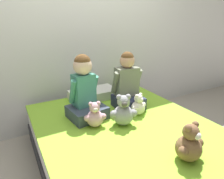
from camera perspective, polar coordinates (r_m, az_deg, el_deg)
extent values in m
plane|color=#B2A899|center=(2.24, 3.85, -20.47)|extent=(14.00, 14.00, 0.00)
cube|color=silver|center=(2.71, -8.78, 15.55)|extent=(8.00, 0.06, 2.50)
cube|color=#2D2D33|center=(2.17, 3.92, -18.42)|extent=(1.62, 1.97, 0.20)
cube|color=white|center=(2.05, 4.07, -13.70)|extent=(1.59, 1.93, 0.23)
cube|color=#8CC633|center=(1.98, 4.16, -10.62)|extent=(1.60, 1.95, 0.03)
cube|color=#384251|center=(2.10, -7.12, -6.40)|extent=(0.40, 0.36, 0.12)
cube|color=#3D8470|center=(2.05, -8.05, -0.16)|extent=(0.23, 0.18, 0.33)
sphere|color=beige|center=(1.98, -8.40, 6.73)|extent=(0.19, 0.19, 0.19)
sphere|color=brown|center=(1.97, -8.45, 7.65)|extent=(0.16, 0.16, 0.16)
cylinder|color=#3D8470|center=(2.00, -11.11, -0.65)|extent=(0.07, 0.15, 0.27)
cylinder|color=#3D8470|center=(2.10, -5.17, 0.72)|extent=(0.07, 0.15, 0.27)
cube|color=#282D47|center=(2.31, 4.63, -3.55)|extent=(0.32, 0.33, 0.14)
cube|color=slate|center=(2.27, 4.22, 2.27)|extent=(0.26, 0.16, 0.33)
sphere|color=tan|center=(2.21, 4.38, 8.19)|extent=(0.16, 0.16, 0.16)
sphere|color=brown|center=(2.20, 4.40, 8.92)|extent=(0.14, 0.14, 0.14)
cylinder|color=slate|center=(2.20, 0.93, 1.99)|extent=(0.07, 0.15, 0.27)
cylinder|color=slate|center=(2.34, 7.33, 2.91)|extent=(0.07, 0.15, 0.27)
sphere|color=#DBA3B2|center=(1.93, -4.87, -8.25)|extent=(0.16, 0.16, 0.16)
sphere|color=#DBA3B2|center=(1.88, -4.98, -5.13)|extent=(0.10, 0.10, 0.10)
sphere|color=beige|center=(1.84, -4.77, -5.82)|extent=(0.05, 0.05, 0.05)
sphere|color=#DBA3B2|center=(1.86, -6.12, -4.14)|extent=(0.04, 0.04, 0.04)
sphere|color=#DBA3B2|center=(1.87, -3.91, -3.94)|extent=(0.04, 0.04, 0.04)
sphere|color=#DBA3B2|center=(1.90, -7.13, -8.16)|extent=(0.06, 0.06, 0.06)
sphere|color=#DBA3B2|center=(1.92, -2.53, -7.71)|extent=(0.06, 0.06, 0.06)
sphere|color=silver|center=(2.17, 7.44, -5.18)|extent=(0.15, 0.15, 0.15)
sphere|color=silver|center=(2.12, 7.57, -2.55)|extent=(0.09, 0.09, 0.09)
sphere|color=white|center=(2.10, 8.41, -2.96)|extent=(0.04, 0.04, 0.04)
sphere|color=silver|center=(2.09, 7.05, -1.88)|extent=(0.04, 0.04, 0.04)
sphere|color=silver|center=(2.14, 8.18, -1.40)|extent=(0.04, 0.04, 0.04)
sphere|color=silver|center=(2.10, 6.57, -5.44)|extent=(0.06, 0.06, 0.06)
sphere|color=silver|center=(2.20, 8.93, -4.28)|extent=(0.06, 0.06, 0.06)
sphere|color=#939399|center=(1.95, 3.22, -7.30)|extent=(0.20, 0.20, 0.20)
sphere|color=#939399|center=(1.89, 3.31, -3.46)|extent=(0.12, 0.12, 0.12)
sphere|color=#4C4742|center=(1.84, 3.59, -4.28)|extent=(0.06, 0.06, 0.06)
sphere|color=#939399|center=(1.86, 1.99, -2.18)|extent=(0.05, 0.05, 0.05)
sphere|color=#939399|center=(1.88, 4.67, -2.05)|extent=(0.05, 0.05, 0.05)
sphere|color=#939399|center=(1.91, 0.53, -7.08)|extent=(0.08, 0.08, 0.08)
sphere|color=#939399|center=(1.94, 6.11, -6.73)|extent=(0.08, 0.08, 0.08)
sphere|color=brown|center=(1.61, 20.99, -15.39)|extent=(0.19, 0.19, 0.19)
sphere|color=brown|center=(1.54, 21.63, -11.20)|extent=(0.12, 0.12, 0.12)
sphere|color=white|center=(1.52, 23.19, -12.09)|extent=(0.05, 0.05, 0.05)
sphere|color=brown|center=(1.48, 20.92, -10.24)|extent=(0.05, 0.05, 0.05)
sphere|color=brown|center=(1.55, 22.74, -9.17)|extent=(0.05, 0.05, 0.05)
sphere|color=brown|center=(1.52, 19.69, -16.32)|extent=(0.07, 0.07, 0.07)
sphere|color=brown|center=(1.66, 23.48, -13.70)|extent=(0.07, 0.07, 0.07)
cube|color=silver|center=(2.58, -5.42, -1.31)|extent=(0.60, 0.31, 0.11)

